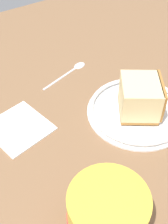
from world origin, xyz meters
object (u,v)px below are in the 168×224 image
Objects in this scene: folded_napkin at (19,127)px; small_plate at (137,110)px; cake_slice at (141,97)px; tea_mug at (107,218)px; teaspoon at (73,69)px.

small_plate is at bearing 155.50° from folded_napkin.
cake_slice is 0.98× the size of tea_mug.
tea_mug is (19.21, 14.88, 3.79)cm from small_plate.
small_plate is 24.59cm from tea_mug.
small_plate reaches higher than teaspoon.
tea_mug reaches higher than small_plate.
folded_napkin is at bearing -24.64° from cake_slice.
folded_napkin is (20.25, -9.23, -0.48)cm from small_plate.
teaspoon is (2.36, -18.65, -0.43)cm from small_plate.
small_plate is 18.80cm from teaspoon.
small_plate is at bearing -35.78° from cake_slice.
small_plate is 22.26cm from folded_napkin.
folded_napkin is (1.05, -24.11, -4.27)cm from tea_mug.
small_plate is 1.71× the size of tea_mug.
tea_mug reaches higher than folded_napkin.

